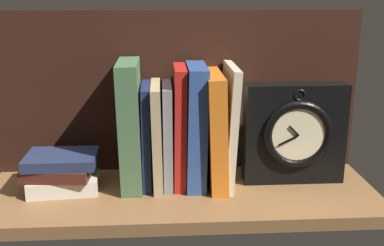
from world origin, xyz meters
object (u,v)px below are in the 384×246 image
(framed_clock, at_px, (295,133))
(book_blue_modern, at_px, (196,126))
(book_orange_pandolfini, at_px, (215,129))
(book_cream_twain, at_px, (228,125))
(book_stack_side, at_px, (62,171))
(book_green_romantic, at_px, (131,125))
(book_navy_bierce, at_px, (147,136))
(book_red_requiem, at_px, (179,127))
(book_gray_chess, at_px, (168,135))
(book_tan_shortstories, at_px, (157,135))

(framed_clock, bearing_deg, book_blue_modern, 178.15)
(book_orange_pandolfini, relative_size, book_cream_twain, 0.94)
(book_blue_modern, distance_m, book_stack_side, 0.29)
(framed_clock, bearing_deg, book_green_romantic, 178.88)
(book_navy_bierce, xyz_separation_m, framed_clock, (0.31, -0.01, 0.00))
(book_blue_modern, bearing_deg, book_red_requiem, 180.00)
(book_green_romantic, xyz_separation_m, book_cream_twain, (0.20, 0.00, -0.01))
(book_navy_bierce, height_order, book_orange_pandolfini, book_orange_pandolfini)
(book_red_requiem, distance_m, book_cream_twain, 0.10)
(book_gray_chess, relative_size, framed_clock, 1.00)
(book_blue_modern, bearing_deg, book_cream_twain, 0.00)
(book_green_romantic, bearing_deg, book_gray_chess, 0.00)
(book_blue_modern, height_order, framed_clock, book_blue_modern)
(book_navy_bierce, bearing_deg, book_gray_chess, 0.00)
(book_orange_pandolfini, xyz_separation_m, book_cream_twain, (0.03, 0.00, 0.01))
(book_green_romantic, relative_size, book_red_requiem, 1.05)
(book_navy_bierce, height_order, book_tan_shortstories, book_tan_shortstories)
(book_navy_bierce, relative_size, book_red_requiem, 0.85)
(book_green_romantic, relative_size, book_gray_chess, 1.22)
(book_blue_modern, xyz_separation_m, book_stack_side, (-0.27, -0.02, -0.09))
(book_red_requiem, height_order, book_cream_twain, book_cream_twain)
(book_orange_pandolfini, distance_m, framed_clock, 0.17)
(book_gray_chess, distance_m, framed_clock, 0.27)
(book_navy_bierce, bearing_deg, book_orange_pandolfini, 0.00)
(book_navy_bierce, xyz_separation_m, book_cream_twain, (0.17, 0.00, 0.02))
(book_blue_modern, bearing_deg, book_stack_side, -176.08)
(book_green_romantic, xyz_separation_m, book_stack_side, (-0.14, -0.02, -0.09))
(book_cream_twain, bearing_deg, book_blue_modern, 180.00)
(book_orange_pandolfini, bearing_deg, book_blue_modern, 180.00)
(book_cream_twain, bearing_deg, book_stack_side, -176.86)
(book_blue_modern, distance_m, framed_clock, 0.21)
(book_navy_bierce, xyz_separation_m, book_stack_side, (-0.17, -0.02, -0.07))
(book_cream_twain, bearing_deg, book_tan_shortstories, 180.00)
(book_orange_pandolfini, bearing_deg, book_gray_chess, 180.00)
(book_tan_shortstories, xyz_separation_m, book_cream_twain, (0.15, 0.00, 0.02))
(book_gray_chess, xyz_separation_m, book_orange_pandolfini, (0.10, 0.00, 0.01))
(framed_clock, relative_size, book_stack_side, 1.40)
(book_blue_modern, distance_m, book_cream_twain, 0.07)
(book_gray_chess, xyz_separation_m, book_blue_modern, (0.06, 0.00, 0.02))
(book_red_requiem, distance_m, framed_clock, 0.24)
(book_tan_shortstories, xyz_separation_m, framed_clock, (0.29, -0.01, 0.00))
(book_green_romantic, bearing_deg, book_stack_side, -172.42)
(book_gray_chess, height_order, book_stack_side, book_gray_chess)
(book_gray_chess, distance_m, book_blue_modern, 0.06)
(book_navy_bierce, distance_m, book_red_requiem, 0.07)
(book_navy_bierce, xyz_separation_m, book_gray_chess, (0.04, 0.00, 0.00))
(book_tan_shortstories, bearing_deg, book_blue_modern, 0.00)
(framed_clock, bearing_deg, book_navy_bierce, 178.76)
(book_red_requiem, height_order, book_orange_pandolfini, book_red_requiem)
(book_navy_bierce, distance_m, book_orange_pandolfini, 0.14)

